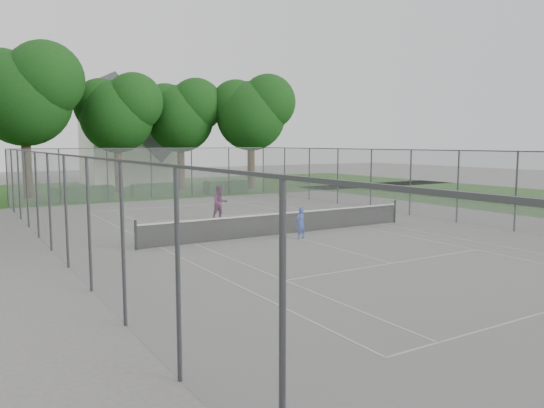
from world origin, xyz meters
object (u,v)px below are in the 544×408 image
house (129,141)px  woman_player (220,203)px  girl_player (301,223)px  tennis_net (284,222)px

house → woman_player: house is taller
house → girl_player: size_ratio=7.82×
girl_player → woman_player: 6.48m
house → girl_player: 32.66m
house → tennis_net: bearing=-95.0°
woman_player → girl_player: bearing=-86.0°
girl_player → house: bearing=-104.8°
tennis_net → house: house is taller
tennis_net → girl_player: size_ratio=10.07×
tennis_net → woman_player: bearing=94.9°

